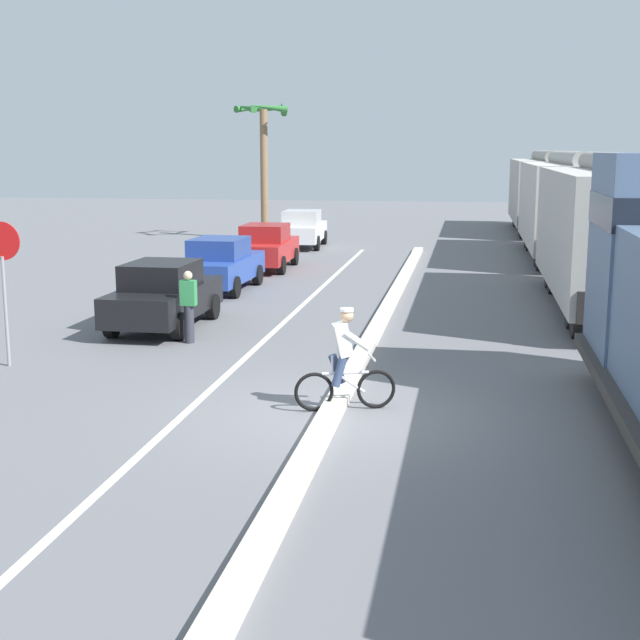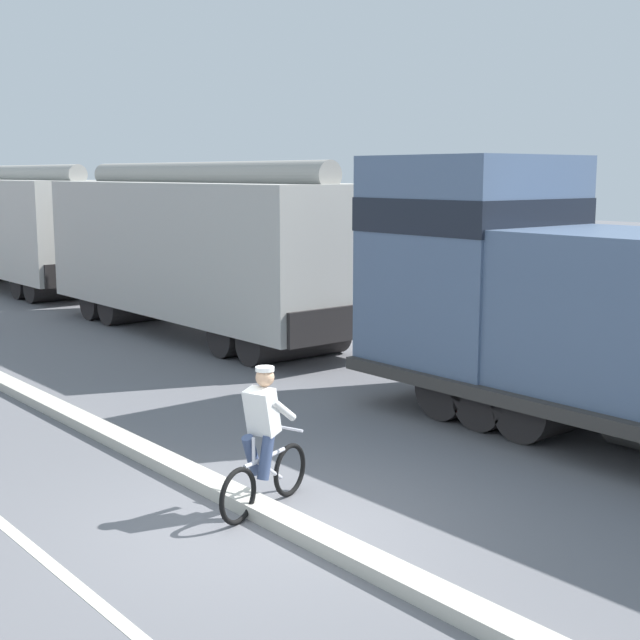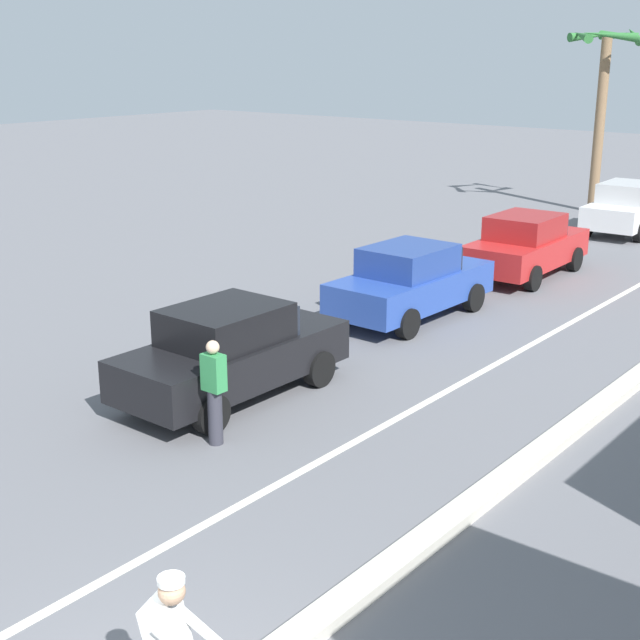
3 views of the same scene
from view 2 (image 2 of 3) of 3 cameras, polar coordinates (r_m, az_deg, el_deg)
ground_plane at (r=10.44m, az=-3.25°, el=-12.67°), size 120.00×120.00×0.00m
median_curb at (r=15.43m, az=-16.59°, el=-5.41°), size 0.36×36.00×0.16m
hopper_car_lead at (r=21.79m, az=-7.74°, el=4.45°), size 2.90×10.60×4.18m
hopper_car_middle at (r=32.22m, az=-18.72°, el=5.61°), size 2.90×10.60×4.18m
cyclist at (r=10.47m, az=-3.63°, el=-7.85°), size 1.64×0.68×1.71m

